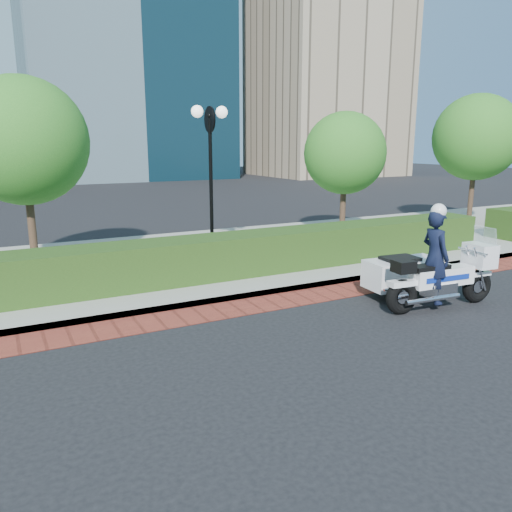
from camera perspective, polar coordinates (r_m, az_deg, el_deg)
name	(u,v)px	position (r m, az deg, el deg)	size (l,w,h in m)	color
ground	(272,332)	(9.28, 1.83, -8.65)	(120.00, 120.00, 0.00)	black
brick_strip	(237,308)	(10.53, -2.20, -5.98)	(60.00, 1.00, 0.01)	maroon
sidewalk	(170,261)	(14.56, -9.83, -0.58)	(60.00, 8.00, 0.15)	gray
hedge_main	(200,258)	(12.22, -6.46, -0.27)	(18.00, 1.20, 1.00)	#173311
lamppost	(211,159)	(13.77, -5.22, 10.93)	(1.02, 0.70, 4.21)	black
tree_b	(23,141)	(14.04, -25.05, 11.79)	(3.20, 3.20, 4.89)	#332319
tree_c	(345,153)	(17.68, 10.12, 11.48)	(2.80, 2.80, 4.30)	#332319
tree_d	(477,137)	(22.24, 23.90, 12.28)	(3.40, 3.40, 5.16)	#332319
tower_right	(328,38)	(56.79, 8.29, 23.43)	(14.00, 12.00, 28.00)	gray
police_motorcycle	(425,269)	(11.24, 18.72, -1.46)	(2.74, 2.03, 2.21)	black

